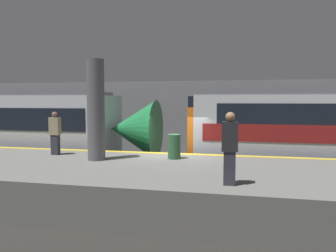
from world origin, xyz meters
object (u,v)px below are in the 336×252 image
support_pillar_near (96,110)px  person_walking (55,132)px  trash_bin (174,147)px  person_waiting (230,146)px

support_pillar_near → person_walking: (-1.94, 0.65, -0.86)m
person_walking → trash_bin: size_ratio=1.89×
person_waiting → person_walking: bearing=154.9°
person_walking → trash_bin: bearing=1.8°
support_pillar_near → trash_bin: size_ratio=4.00×
support_pillar_near → trash_bin: bearing=17.3°
support_pillar_near → person_walking: support_pillar_near is taller
support_pillar_near → person_waiting: support_pillar_near is taller
support_pillar_near → person_waiting: (4.53, -2.39, -0.77)m
support_pillar_near → person_waiting: 5.18m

